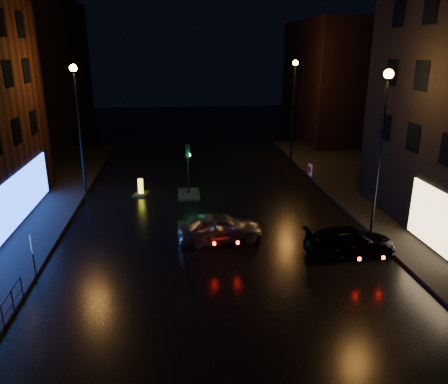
{
  "coord_description": "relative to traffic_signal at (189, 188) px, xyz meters",
  "views": [
    {
      "loc": [
        -1.9,
        -13.53,
        9.26
      ],
      "look_at": [
        0.26,
        5.92,
        2.8
      ],
      "focal_mm": 35.0,
      "sensor_mm": 36.0,
      "label": 1
    }
  ],
  "objects": [
    {
      "name": "road_sign_right",
      "position": [
        7.7,
        -1.53,
        1.22
      ],
      "size": [
        0.11,
        0.56,
        2.3
      ],
      "rotation": [
        0.0,
        0.0,
        3.22
      ],
      "color": "black",
      "rests_on": "ground"
    },
    {
      "name": "building_far_left",
      "position": [
        -14.8,
        21.0,
        6.5
      ],
      "size": [
        8.0,
        16.0,
        14.0
      ],
      "primitive_type": "cube",
      "color": "black",
      "rests_on": "ground"
    },
    {
      "name": "street_lamp_rfar",
      "position": [
        9.0,
        8.0,
        5.06
      ],
      "size": [
        0.44,
        0.44,
        8.37
      ],
      "color": "black",
      "rests_on": "ground"
    },
    {
      "name": "ground",
      "position": [
        1.2,
        -14.0,
        -0.5
      ],
      "size": [
        120.0,
        120.0,
        0.0
      ],
      "primitive_type": "plane",
      "color": "black",
      "rests_on": "ground"
    },
    {
      "name": "building_far_right",
      "position": [
        16.2,
        18.0,
        5.5
      ],
      "size": [
        8.0,
        14.0,
        12.0
      ],
      "primitive_type": "cube",
      "color": "black",
      "rests_on": "ground"
    },
    {
      "name": "silver_hatchback",
      "position": [
        1.34,
        -7.42,
        0.22
      ],
      "size": [
        4.4,
        2.12,
        1.45
      ],
      "primitive_type": "imported",
      "rotation": [
        0.0,
        0.0,
        1.67
      ],
      "color": "#9E9FA5",
      "rests_on": "ground"
    },
    {
      "name": "bollard_far",
      "position": [
        -3.15,
        0.4,
        -0.26
      ],
      "size": [
        1.15,
        1.44,
        1.1
      ],
      "rotation": [
        0.0,
        0.0,
        -0.28
      ],
      "color": "black",
      "rests_on": "ground"
    },
    {
      "name": "bollard_near",
      "position": [
        0.87,
        -6.36,
        -0.3
      ],
      "size": [
        0.94,
        1.2,
        0.93
      ],
      "rotation": [
        0.0,
        0.0,
        0.24
      ],
      "color": "black",
      "rests_on": "ground"
    },
    {
      "name": "traffic_signal",
      "position": [
        0.0,
        0.0,
        0.0
      ],
      "size": [
        1.4,
        2.4,
        3.45
      ],
      "color": "black",
      "rests_on": "ground"
    },
    {
      "name": "dark_sedan",
      "position": [
        7.27,
        -9.52,
        0.12
      ],
      "size": [
        4.36,
        1.87,
        1.25
      ],
      "primitive_type": "imported",
      "rotation": [
        0.0,
        0.0,
        1.6
      ],
      "color": "black",
      "rests_on": "ground"
    },
    {
      "name": "street_lamp_lfar",
      "position": [
        -6.6,
        -0.0,
        5.06
      ],
      "size": [
        0.44,
        0.44,
        8.37
      ],
      "color": "black",
      "rests_on": "ground"
    },
    {
      "name": "road_sign_left",
      "position": [
        -6.7,
        -10.62,
        1.01
      ],
      "size": [
        0.23,
        0.47,
        2.02
      ],
      "rotation": [
        0.0,
        0.0,
        0.4
      ],
      "color": "black",
      "rests_on": "ground"
    },
    {
      "name": "street_lamp_rnear",
      "position": [
        9.0,
        -8.0,
        5.06
      ],
      "size": [
        0.44,
        0.44,
        8.37
      ],
      "color": "black",
      "rests_on": "ground"
    }
  ]
}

